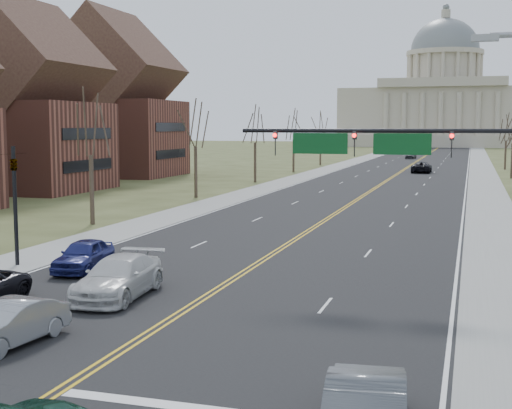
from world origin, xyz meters
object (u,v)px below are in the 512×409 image
Objects in this scene: signal_mast at (401,156)px; car_nb_outer_lead at (366,404)px; car_sb_inner_second at (118,277)px; car_sb_inner_lead at (10,324)px; car_far_nb at (422,167)px; car_sb_outer_second at (84,255)px; car_far_sb at (411,155)px; signal_left at (15,192)px.

signal_mast is 15.83m from car_nb_outer_lead.
car_sb_inner_lead is at bearing -95.81° from car_sb_inner_second.
car_far_nb reaches higher than car_sb_inner_lead.
car_sb_inner_lead is at bearing -77.66° from car_sb_outer_second.
car_sb_inner_lead is 11.81m from car_sb_outer_second.
car_far_sb reaches higher than car_sb_inner_lead.
car_nb_outer_lead is 1.10× the size of car_sb_outer_second.
car_far_nb reaches higher than car_far_sb.
car_far_sb is (9.46, 124.19, -2.93)m from signal_left.
car_far_nb is (6.57, 83.63, 0.01)m from car_sb_inner_second.
signal_mast is at bearing -93.08° from car_nb_outer_lead.
car_sb_outer_second is (-4.14, 4.32, -0.06)m from car_sb_inner_second.
car_sb_outer_second is (-15.76, 14.74, -0.05)m from car_nb_outer_lead.
car_far_sb is (-5.21, 45.17, -0.07)m from car_far_nb.
car_nb_outer_lead reaches higher than car_sb_outer_second.
car_sb_inner_second is (-10.84, -4.60, -4.92)m from signal_mast.
car_nb_outer_lead is at bearing -10.48° from car_sb_inner_lead.
car_far_nb is at bearing 92.01° from car_sb_inner_lead.
car_sb_inner_second is at bearing -29.61° from signal_left.
car_nb_outer_lead is at bearing -37.30° from signal_left.
car_nb_outer_lead is at bearing -45.55° from car_sb_inner_second.
signal_mast is 2.45× the size of car_nb_outer_lead.
car_sb_outer_second reaches higher than car_sb_inner_lead.
car_sb_outer_second is at bearing 130.12° from car_sb_inner_second.
car_nb_outer_lead is at bearing -49.96° from car_sb_outer_second.
car_far_sb is at bearing -83.07° from car_far_nb.
car_far_nb is (6.82, 90.46, 0.12)m from car_sb_inner_lead.
signal_left reaches higher than car_far_nb.
signal_mast is 19.06m from signal_left.
signal_mast is 2.13× the size of car_sb_inner_second.
signal_mast is 2.70× the size of car_sb_outer_second.
car_nb_outer_lead is 139.59m from car_far_sb.
signal_left is 1.34× the size of car_sb_outer_second.
car_far_sb is (1.36, 128.80, -0.06)m from car_sb_inner_second.
signal_left is 80.42m from car_far_nb.
signal_mast is at bearing 52.19° from car_sb_inner_lead.
signal_mast reaches higher than car_nb_outer_lead.
signal_mast is 2.02× the size of car_far_nb.
signal_mast is 2.81× the size of car_sb_inner_lead.
car_sb_outer_second is 124.59m from car_far_sb.
car_sb_inner_lead is (-11.09, -11.44, -5.04)m from signal_mast.
signal_left is 9.76m from car_sb_inner_second.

